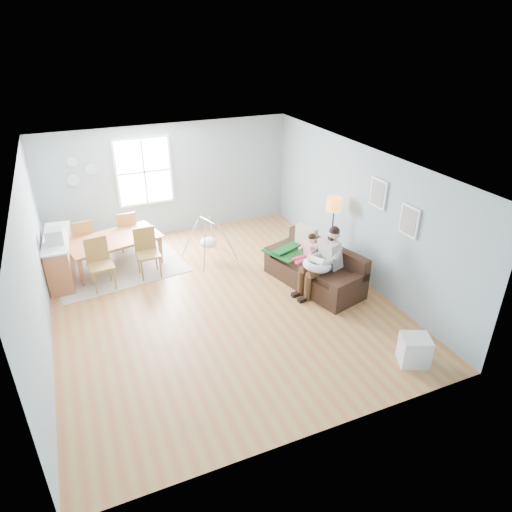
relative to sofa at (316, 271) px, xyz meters
name	(u,v)px	position (x,y,z in m)	size (l,w,h in m)	color
room	(214,179)	(-2.01, 0.17, 2.12)	(8.40, 9.40, 3.90)	#A8633B
window	(144,172)	(-2.61, 3.63, 1.35)	(1.32, 0.08, 1.62)	white
pictures	(393,206)	(0.96, -0.88, 1.55)	(0.05, 1.34, 0.74)	white
wall_plates	(79,171)	(-4.01, 3.64, 1.53)	(0.67, 0.02, 0.66)	#9FB4BF
sofa	(316,271)	(0.00, 0.00, 0.00)	(1.39, 2.24, 0.84)	black
green_throw	(290,249)	(-0.25, 0.65, 0.24)	(0.95, 0.79, 0.04)	#125123
beige_pillow	(306,238)	(0.07, 0.58, 0.47)	(0.14, 0.50, 0.50)	tan
father	(323,259)	(-0.05, -0.32, 0.43)	(0.99, 0.50, 1.36)	gray
nursing_pillow	(317,265)	(-0.20, -0.36, 0.36)	(0.55, 0.55, 0.15)	#CAEDFC
infant	(316,260)	(-0.21, -0.33, 0.45)	(0.25, 0.39, 0.14)	white
toddler	(307,250)	(-0.12, 0.17, 0.41)	(0.55, 0.31, 0.83)	white
floor_lamp	(334,210)	(0.67, 0.55, 1.01)	(0.32, 0.32, 1.57)	black
storage_cube	(414,350)	(0.19, -2.71, -0.06)	(0.55, 0.53, 0.48)	silver
rug	(118,266)	(-3.61, 2.32, -0.29)	(2.67, 2.03, 0.01)	#9F9991
dining_table	(116,253)	(-3.61, 2.32, 0.04)	(1.90, 1.06, 0.67)	#9B5433
chair_sw	(99,260)	(-3.99, 1.61, 0.30)	(0.52, 0.52, 1.03)	olive
chair_se	(147,249)	(-3.03, 1.74, 0.30)	(0.47, 0.47, 1.03)	olive
chair_nw	(84,237)	(-4.17, 2.91, 0.26)	(0.48, 0.48, 0.97)	olive
chair_ne	(127,228)	(-3.23, 3.04, 0.25)	(0.45, 0.45, 0.96)	olive
counter	(60,257)	(-4.71, 2.29, 0.17)	(0.60, 1.69, 0.93)	#9B5433
monitor	(54,236)	(-4.72, 1.98, 0.78)	(0.33, 0.32, 0.30)	#AEAEB3
baby_swing	(209,242)	(-1.66, 1.87, 0.13)	(1.15, 1.17, 0.95)	#AEAEB3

